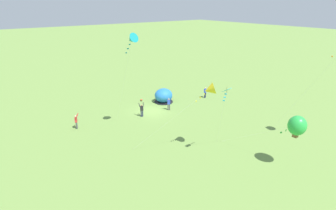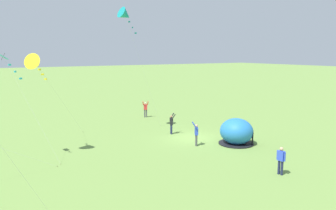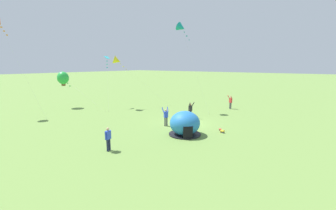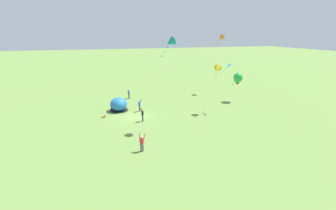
% 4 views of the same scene
% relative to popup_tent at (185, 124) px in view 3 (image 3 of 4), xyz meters
% --- Properties ---
extents(ground_plane, '(300.00, 300.00, 0.00)m').
position_rel_popup_tent_xyz_m(ground_plane, '(3.44, 1.97, -1.00)').
color(ground_plane, olive).
extents(popup_tent, '(2.81, 2.81, 2.10)m').
position_rel_popup_tent_xyz_m(popup_tent, '(0.00, 0.00, 0.00)').
color(popup_tent, '#2672BF').
rests_on(popup_tent, ground).
extents(toddler_crawling, '(0.34, 0.55, 0.32)m').
position_rel_popup_tent_xyz_m(toddler_crawling, '(2.51, -2.36, -0.82)').
color(toddler_crawling, gold).
rests_on(toddler_crawling, ground).
extents(person_watching_sky, '(0.71, 0.60, 1.89)m').
position_rel_popup_tent_xyz_m(person_watching_sky, '(5.50, 2.73, 0.00)').
color(person_watching_sky, '#1E2347').
rests_on(person_watching_sky, ground).
extents(person_flying_kite, '(0.63, 0.72, 1.89)m').
position_rel_popup_tent_xyz_m(person_flying_kite, '(13.61, 1.14, 0.00)').
color(person_flying_kite, '#4C4C51').
rests_on(person_flying_kite, ground).
extents(person_near_tent, '(0.59, 0.29, 1.72)m').
position_rel_popup_tent_xyz_m(person_near_tent, '(-6.38, 2.39, -0.03)').
color(person_near_tent, '#1E2347').
rests_on(person_near_tent, ground).
extents(person_center_field, '(0.72, 0.65, 1.89)m').
position_rel_popup_tent_xyz_m(person_center_field, '(1.29, 3.05, 0.00)').
color(person_center_field, '#4C4C51').
rests_on(person_center_field, ground).
extents(kite_teal, '(1.25, 4.63, 11.24)m').
position_rel_popup_tent_xyz_m(kite_teal, '(8.20, 5.83, 9.55)').
color(kite_teal, silver).
rests_on(kite_teal, ground).
extents(kite_yellow, '(6.65, 5.60, 7.27)m').
position_rel_popup_tent_xyz_m(kite_yellow, '(4.83, 14.05, 5.57)').
color(kite_yellow, silver).
rests_on(kite_yellow, ground).
extents(kite_green, '(2.30, 7.82, 5.09)m').
position_rel_popup_tent_xyz_m(kite_green, '(0.59, 20.60, 3.20)').
color(kite_green, silver).
rests_on(kite_green, ground).
extents(kite_cyan, '(2.69, 3.03, 7.28)m').
position_rel_popup_tent_xyz_m(kite_cyan, '(4.54, 15.79, 5.62)').
color(kite_cyan, silver).
rests_on(kite_cyan, ground).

